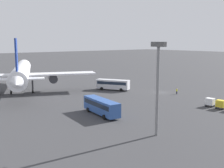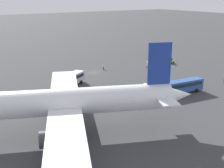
# 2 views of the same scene
# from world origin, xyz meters

# --- Properties ---
(ground_plane) EXTENTS (600.00, 600.00, 0.00)m
(ground_plane) POSITION_xyz_m (0.00, 0.00, 0.00)
(ground_plane) COLOR #38383A
(airplane) EXTENTS (49.12, 43.08, 16.39)m
(airplane) POSITION_xyz_m (26.38, 33.54, 6.16)
(airplane) COLOR silver
(airplane) RESTS_ON ground
(shuttle_bus_near) EXTENTS (10.57, 7.82, 3.37)m
(shuttle_bus_near) POSITION_xyz_m (12.53, 8.98, 2.01)
(shuttle_bus_near) COLOR silver
(shuttle_bus_near) RESTS_ON ground
(shuttle_bus_far) EXTENTS (11.83, 3.97, 3.39)m
(shuttle_bus_far) POSITION_xyz_m (-9.64, 29.81, 2.02)
(shuttle_bus_far) COLOR #2D5199
(shuttle_bus_far) RESTS_ON ground
(worker_person) EXTENTS (0.38, 0.38, 1.74)m
(worker_person) POSITION_xyz_m (-4.71, -1.65, 0.87)
(worker_person) COLOR #1E1E2D
(worker_person) RESTS_ON ground
(cargo_cart_yellow) EXTENTS (2.20, 1.93, 2.06)m
(cargo_cart_yellow) POSITION_xyz_m (-22.72, 4.81, 1.19)
(cargo_cart_yellow) COLOR #38383D
(cargo_cart_yellow) RESTS_ON ground
(cargo_cart_white) EXTENTS (2.20, 1.93, 2.06)m
(cargo_cart_white) POSITION_xyz_m (-19.86, 4.70, 1.19)
(cargo_cart_white) COLOR #38383D
(cargo_cart_white) RESTS_ON ground
(light_pole) EXTENTS (2.80, 0.70, 15.65)m
(light_pole) POSITION_xyz_m (-26.12, 30.34, 9.75)
(light_pole) COLOR slate
(light_pole) RESTS_ON ground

